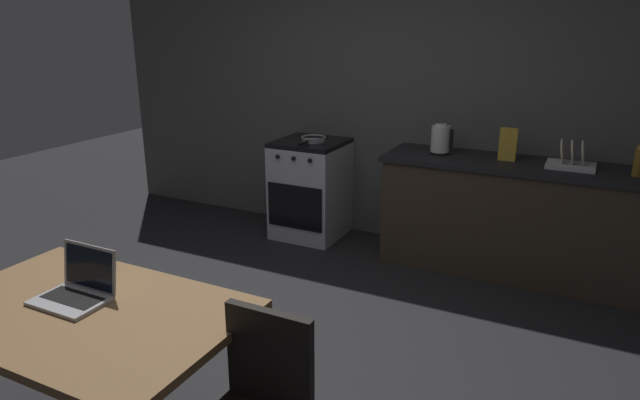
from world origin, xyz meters
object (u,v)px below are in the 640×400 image
at_px(laptop, 76,290).
at_px(bottle, 640,158).
at_px(stove_oven, 310,189).
at_px(dining_table, 86,323).
at_px(cereal_box, 508,144).
at_px(electric_kettle, 440,140).
at_px(frying_pan, 313,139).
at_px(dish_rack, 571,161).

height_order(laptop, bottle, bottle).
xyz_separation_m(stove_oven, dining_table, (0.43, -2.95, 0.23)).
bearing_deg(cereal_box, laptop, -115.33).
height_order(dining_table, bottle, bottle).
bearing_deg(dining_table, cereal_box, 66.64).
xyz_separation_m(electric_kettle, frying_pan, (-1.15, -0.03, -0.09)).
relative_size(bottle, frying_pan, 0.69).
height_order(stove_oven, electric_kettle, electric_kettle).
bearing_deg(dining_table, frying_pan, 97.63).
bearing_deg(stove_oven, bottle, -1.04).
bearing_deg(cereal_box, electric_kettle, -177.81).
distance_m(electric_kettle, cereal_box, 0.52).
xyz_separation_m(stove_oven, electric_kettle, (1.19, 0.00, 0.57)).
relative_size(stove_oven, frying_pan, 2.28).
relative_size(stove_oven, dish_rack, 2.68).
bearing_deg(frying_pan, dining_table, -82.37).
distance_m(laptop, frying_pan, 2.88).
distance_m(dining_table, cereal_box, 3.25).
bearing_deg(electric_kettle, cereal_box, 2.19).
distance_m(dining_table, laptop, 0.16).
relative_size(electric_kettle, bottle, 0.90).
bearing_deg(dish_rack, dining_table, -120.59).
height_order(stove_oven, bottle, bottle).
height_order(frying_pan, cereal_box, cereal_box).
bearing_deg(bottle, cereal_box, 175.50).
relative_size(dining_table, laptop, 4.29).
relative_size(dining_table, bottle, 4.98).
height_order(bottle, frying_pan, bottle).
relative_size(laptop, cereal_box, 1.26).
height_order(laptop, dish_rack, dish_rack).
distance_m(stove_oven, cereal_box, 1.81).
xyz_separation_m(laptop, bottle, (2.27, 2.85, 0.24)).
bearing_deg(stove_oven, frying_pan, -32.48).
distance_m(stove_oven, dining_table, 2.99).
distance_m(dining_table, electric_kettle, 3.06).
bearing_deg(electric_kettle, laptop, -106.47).
xyz_separation_m(bottle, frying_pan, (-2.56, 0.02, -0.11)).
bearing_deg(cereal_box, frying_pan, -178.30).
bearing_deg(laptop, stove_oven, 89.26).
distance_m(stove_oven, laptop, 2.93).
relative_size(laptop, electric_kettle, 1.30).
distance_m(dining_table, frying_pan, 2.96).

